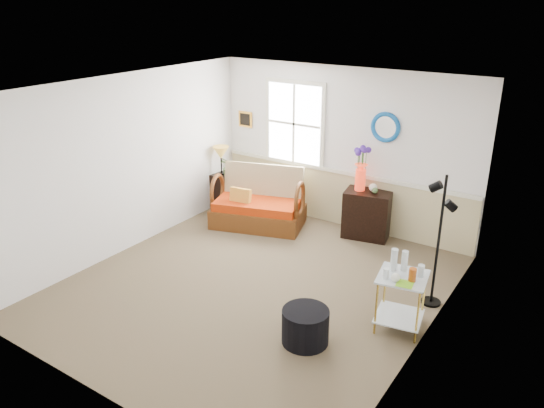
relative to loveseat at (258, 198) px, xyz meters
The scene contains 19 objects.
floor 2.06m from the loveseat, 56.75° to the right, with size 4.50×5.00×0.01m, color brown.
ceiling 2.91m from the loveseat, 56.75° to the right, with size 4.50×5.00×0.01m, color white.
walls 2.16m from the loveseat, 56.75° to the right, with size 4.51×5.01×2.60m.
wainscot 1.36m from the loveseat, 36.33° to the left, with size 4.46×0.02×0.90m, color tan.
chair_rail 1.42m from the loveseat, 35.99° to the left, with size 4.46×0.04×0.06m, color white.
window 1.39m from the loveseat, 76.12° to the left, with size 1.14×0.06×1.44m, color white, non-canonical shape.
picture 1.57m from the loveseat, 135.58° to the left, with size 0.28×0.03×0.28m, color orange.
mirror 2.34m from the loveseat, 24.18° to the left, with size 0.47×0.47×0.07m, color #1A71BB.
loveseat is the anchor object (origin of this frame).
throw_pillow 0.30m from the loveseat, 133.01° to the right, with size 0.36×0.09×0.36m, color orange, non-canonical shape.
lamp_stand 1.01m from the loveseat, 162.87° to the left, with size 0.36×0.36×0.63m, color black, non-canonical shape.
table_lamp 1.09m from the loveseat, 164.26° to the left, with size 0.28×0.28×0.52m, color #B38830, non-canonical shape.
potted_plant 0.90m from the loveseat, 160.78° to the left, with size 0.31×0.35×0.27m, color #455F31.
cabinet 1.79m from the loveseat, 19.16° to the left, with size 0.71×0.46×0.76m, color black, non-canonical shape.
flower_vase 1.76m from the loveseat, 20.88° to the left, with size 0.21×0.21×0.70m, color red, non-canonical shape.
side_table 3.41m from the loveseat, 26.50° to the right, with size 0.54×0.54×0.68m, color gold, non-canonical shape.
tabletop_items 3.43m from the loveseat, 26.74° to the right, with size 0.44×0.44×0.26m, color silver, non-canonical shape.
floor_lamp 3.31m from the loveseat, 13.82° to the right, with size 0.24×0.24×1.69m, color black, non-canonical shape.
ottoman 3.29m from the loveseat, 45.84° to the right, with size 0.52×0.52×0.40m, color black.
Camera 1 is at (3.61, -4.99, 3.60)m, focal length 35.00 mm.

